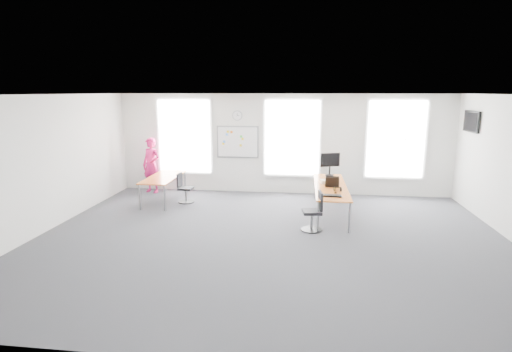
# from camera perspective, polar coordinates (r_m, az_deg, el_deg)

# --- Properties ---
(floor) EXTENTS (10.00, 10.00, 0.00)m
(floor) POSITION_cam_1_polar(r_m,az_deg,el_deg) (8.56, 2.03, -8.98)
(floor) COLOR #28282D
(floor) RESTS_ON ground
(ceiling) EXTENTS (10.00, 10.00, 0.00)m
(ceiling) POSITION_cam_1_polar(r_m,az_deg,el_deg) (7.99, 2.19, 11.55)
(ceiling) COLOR white
(ceiling) RESTS_ON ground
(wall_back) EXTENTS (10.00, 0.00, 10.00)m
(wall_back) POSITION_cam_1_polar(r_m,az_deg,el_deg) (12.08, 3.73, 4.55)
(wall_back) COLOR white
(wall_back) RESTS_ON ground
(wall_front) EXTENTS (10.00, 0.00, 10.00)m
(wall_front) POSITION_cam_1_polar(r_m,az_deg,el_deg) (4.31, -2.48, -9.27)
(wall_front) COLOR white
(wall_front) RESTS_ON ground
(wall_left) EXTENTS (0.00, 10.00, 10.00)m
(wall_left) POSITION_cam_1_polar(r_m,az_deg,el_deg) (9.90, -28.12, 1.49)
(wall_left) COLOR white
(wall_left) RESTS_ON ground
(window_left) EXTENTS (1.60, 0.06, 2.20)m
(window_left) POSITION_cam_1_polar(r_m,az_deg,el_deg) (12.56, -10.13, 5.59)
(window_left) COLOR white
(window_left) RESTS_ON wall_back
(window_mid) EXTENTS (1.60, 0.06, 2.20)m
(window_mid) POSITION_cam_1_polar(r_m,az_deg,el_deg) (12.02, 5.16, 5.45)
(window_mid) COLOR white
(window_mid) RESTS_ON wall_back
(window_right) EXTENTS (1.60, 0.06, 2.20)m
(window_right) POSITION_cam_1_polar(r_m,az_deg,el_deg) (12.29, 19.33, 4.97)
(window_right) COLOR white
(window_right) RESTS_ON wall_back
(desk_right) EXTENTS (0.79, 2.98, 0.73)m
(desk_right) POSITION_cam_1_polar(r_m,az_deg,el_deg) (10.28, 10.56, -1.62)
(desk_right) COLOR #D16734
(desk_right) RESTS_ON ground
(desk_left) EXTENTS (0.78, 1.96, 0.72)m
(desk_left) POSITION_cam_1_polar(r_m,az_deg,el_deg) (11.54, -13.06, -0.35)
(desk_left) COLOR #D16734
(desk_left) RESTS_ON ground
(chair_right) EXTENTS (0.48, 0.48, 0.90)m
(chair_right) POSITION_cam_1_polar(r_m,az_deg,el_deg) (9.03, 8.31, -5.32)
(chair_right) COLOR black
(chair_right) RESTS_ON ground
(chair_left) EXTENTS (0.44, 0.44, 0.83)m
(chair_left) POSITION_cam_1_polar(r_m,az_deg,el_deg) (11.37, -10.23, -1.92)
(chair_left) COLOR black
(chair_left) RESTS_ON ground
(person) EXTENTS (0.72, 0.59, 1.69)m
(person) POSITION_cam_1_polar(r_m,az_deg,el_deg) (12.63, -14.71, 1.49)
(person) COLOR #C3175D
(person) RESTS_ON ground
(whiteboard) EXTENTS (1.20, 0.03, 0.90)m
(whiteboard) POSITION_cam_1_polar(r_m,az_deg,el_deg) (12.20, -2.65, 4.87)
(whiteboard) COLOR white
(whiteboard) RESTS_ON wall_back
(wall_clock) EXTENTS (0.30, 0.04, 0.30)m
(wall_clock) POSITION_cam_1_polar(r_m,az_deg,el_deg) (12.12, -2.68, 8.62)
(wall_clock) COLOR gray
(wall_clock) RESTS_ON wall_back
(tv) EXTENTS (0.06, 0.90, 0.55)m
(tv) POSITION_cam_1_polar(r_m,az_deg,el_deg) (11.79, 28.44, 6.87)
(tv) COLOR black
(tv) RESTS_ON wall_right
(keyboard) EXTENTS (0.50, 0.20, 0.02)m
(keyboard) POSITION_cam_1_polar(r_m,az_deg,el_deg) (9.24, 10.58, -2.78)
(keyboard) COLOR black
(keyboard) RESTS_ON desk_right
(mouse) EXTENTS (0.10, 0.14, 0.05)m
(mouse) POSITION_cam_1_polar(r_m,az_deg,el_deg) (9.17, 12.00, -2.88)
(mouse) COLOR black
(mouse) RESTS_ON desk_right
(lens_cap) EXTENTS (0.08, 0.08, 0.01)m
(lens_cap) POSITION_cam_1_polar(r_m,az_deg,el_deg) (9.55, 11.30, -2.38)
(lens_cap) COLOR black
(lens_cap) RESTS_ON desk_right
(headphones) EXTENTS (0.19, 0.10, 0.11)m
(headphones) POSITION_cam_1_polar(r_m,az_deg,el_deg) (9.70, 11.55, -1.87)
(headphones) COLOR black
(headphones) RESTS_ON desk_right
(laptop_sleeve) EXTENTS (0.34, 0.22, 0.27)m
(laptop_sleeve) POSITION_cam_1_polar(r_m,az_deg,el_deg) (10.06, 10.83, -0.85)
(laptop_sleeve) COLOR black
(laptop_sleeve) RESTS_ON desk_right
(paper_stack) EXTENTS (0.33, 0.28, 0.10)m
(paper_stack) POSITION_cam_1_polar(r_m,az_deg,el_deg) (10.49, 10.00, -0.78)
(paper_stack) COLOR beige
(paper_stack) RESTS_ON desk_right
(monitor) EXTENTS (0.56, 0.25, 0.64)m
(monitor) POSITION_cam_1_polar(r_m,az_deg,el_deg) (11.42, 10.52, 1.97)
(monitor) COLOR black
(monitor) RESTS_ON desk_right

